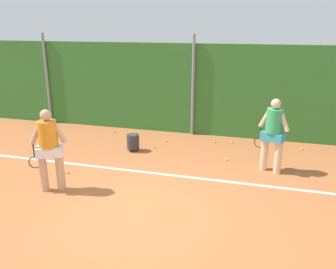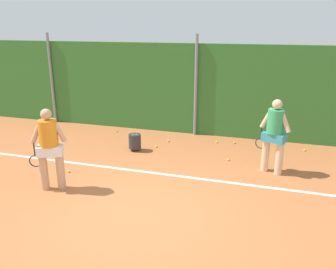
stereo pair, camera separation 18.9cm
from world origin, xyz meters
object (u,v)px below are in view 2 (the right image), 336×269
ball_hopper (135,141)px  tennis_ball_9 (228,160)px  tennis_ball_1 (168,141)px  tennis_ball_3 (217,142)px  player_midcourt (274,133)px  tennis_ball_10 (305,150)px  player_foreground_near (49,145)px  tennis_ball_7 (41,162)px  tennis_ball_6 (42,145)px  tennis_ball_5 (156,146)px  tennis_ball_4 (117,131)px  tennis_ball_11 (234,143)px  tennis_ball_2 (60,143)px  tennis_ball_0 (69,171)px

ball_hopper → tennis_ball_9: ball_hopper is taller
tennis_ball_1 → tennis_ball_3: 1.53m
player_midcourt → tennis_ball_10: bearing=-93.5°
player_foreground_near → tennis_ball_1: player_foreground_near is taller
ball_hopper → tennis_ball_10: ball_hopper is taller
player_foreground_near → tennis_ball_7: player_foreground_near is taller
tennis_ball_6 → tennis_ball_7: same height
player_midcourt → tennis_ball_5: bearing=8.1°
tennis_ball_4 → tennis_ball_11: 4.05m
tennis_ball_5 → tennis_ball_10: (4.29, 0.98, 0.00)m
tennis_ball_10 → tennis_ball_4: bearing=179.0°
tennis_ball_9 → player_midcourt: bearing=-21.7°
tennis_ball_2 → tennis_ball_7: size_ratio=1.00×
tennis_ball_6 → tennis_ball_10: size_ratio=1.00×
tennis_ball_2 → tennis_ball_10: 7.43m
ball_hopper → tennis_ball_4: size_ratio=7.78×
tennis_ball_2 → tennis_ball_6: 0.55m
player_midcourt → tennis_ball_10: 2.32m
tennis_ball_1 → tennis_ball_6: bearing=-157.0°
tennis_ball_4 → tennis_ball_11: (4.05, -0.05, 0.00)m
tennis_ball_5 → tennis_ball_6: (-3.39, -0.91, 0.00)m
tennis_ball_1 → tennis_ball_9: same height
ball_hopper → tennis_ball_1: size_ratio=7.78×
tennis_ball_1 → tennis_ball_11: size_ratio=1.00×
player_foreground_near → player_midcourt: 5.28m
ball_hopper → tennis_ball_6: 2.92m
tennis_ball_0 → ball_hopper: bearing=63.1°
ball_hopper → tennis_ball_1: 1.29m
tennis_ball_2 → tennis_ball_6: (-0.40, -0.37, 0.00)m
tennis_ball_0 → tennis_ball_9: same height
tennis_ball_4 → tennis_ball_10: same height
tennis_ball_3 → tennis_ball_0: bearing=-133.8°
tennis_ball_1 → tennis_ball_9: size_ratio=1.00×
tennis_ball_2 → tennis_ball_0: bearing=-51.7°
ball_hopper → tennis_ball_0: bearing=-116.9°
tennis_ball_0 → tennis_ball_1: bearing=60.3°
tennis_ball_5 → tennis_ball_10: 4.40m
ball_hopper → tennis_ball_1: bearing=55.4°
player_foreground_near → tennis_ball_0: 1.35m
tennis_ball_4 → tennis_ball_2: bearing=-125.5°
player_foreground_near → tennis_ball_9: (3.58, 2.83, -1.01)m
tennis_ball_4 → tennis_ball_5: size_ratio=1.00×
tennis_ball_3 → tennis_ball_4: bearing=177.6°
tennis_ball_6 → tennis_ball_10: bearing=13.9°
player_midcourt → tennis_ball_1: player_midcourt is taller
player_foreground_near → tennis_ball_6: 3.28m
tennis_ball_5 → tennis_ball_7: 3.30m
tennis_ball_3 → tennis_ball_11: same height
ball_hopper → tennis_ball_0: ball_hopper is taller
tennis_ball_0 → tennis_ball_4: size_ratio=1.00×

